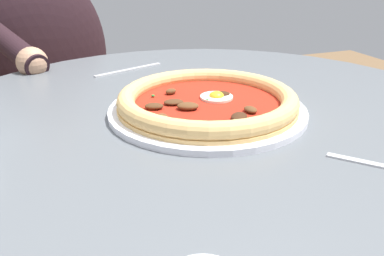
# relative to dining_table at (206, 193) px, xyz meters

# --- Properties ---
(dining_table) EXTENTS (0.99, 0.99, 0.76)m
(dining_table) POSITION_rel_dining_table_xyz_m (0.00, 0.00, 0.00)
(dining_table) COLOR #565B60
(dining_table) RESTS_ON ground
(pizza_on_plate) EXTENTS (0.33, 0.33, 0.04)m
(pizza_on_plate) POSITION_rel_dining_table_xyz_m (-0.00, -0.00, 0.18)
(pizza_on_plate) COLOR white
(pizza_on_plate) RESTS_ON dining_table
(fork_utensil) EXTENTS (0.07, 0.17, 0.00)m
(fork_utensil) POSITION_rel_dining_table_xyz_m (-0.31, -0.06, 0.16)
(fork_utensil) COLOR #BCBCC1
(fork_utensil) RESTS_ON dining_table
(diner_person) EXTENTS (0.56, 0.44, 1.15)m
(diner_person) POSITION_rel_dining_table_xyz_m (-0.72, -0.23, -0.09)
(diner_person) COLOR #282833
(diner_person) RESTS_ON ground
(cafe_chair_diner) EXTENTS (0.54, 0.54, 0.88)m
(cafe_chair_diner) POSITION_rel_dining_table_xyz_m (-0.86, -0.27, -0.08)
(cafe_chair_diner) COLOR #504A45
(cafe_chair_diner) RESTS_ON ground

